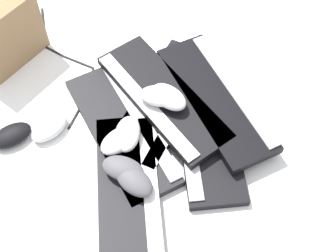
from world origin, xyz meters
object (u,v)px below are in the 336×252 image
Objects in this scene: keyboard_4 at (217,98)px; mouse_5 at (11,135)px; mouse_0 at (123,169)px; mouse_2 at (49,128)px; keyboard_0 at (164,103)px; mouse_4 at (160,96)px; mouse_3 at (127,134)px; mouse_7 at (119,140)px; mouse_1 at (134,181)px; keyboard_5 at (162,98)px; mouse_6 at (169,97)px; keyboard_1 at (122,130)px; keyboard_2 at (130,193)px; keyboard_3 at (206,130)px.

keyboard_4 is 4.04× the size of mouse_5.
mouse_0 is 0.25m from mouse_2.
keyboard_0 is 4.22× the size of mouse_4.
mouse_7 is (-0.02, 0.02, 0.00)m from mouse_3.
keyboard_4 is at bearing 92.40° from mouse_1.
mouse_2 is at bearing -12.33° from mouse_0.
mouse_0 reaches higher than keyboard_5.
mouse_4 is at bearing 8.16° from mouse_7.
mouse_5 is 0.43m from mouse_6.
mouse_3 is (-0.13, 0.07, 0.01)m from keyboard_5.
keyboard_1 and keyboard_2 have the same top height.
mouse_1 is 0.14m from mouse_3.
keyboard_2 is 0.27m from mouse_4.
mouse_2 is (-0.14, 0.29, 0.01)m from keyboard_0.
mouse_2 is 1.00× the size of mouse_7.
mouse_7 reaches higher than keyboard_3.
keyboard_5 reaches higher than mouse_5.
mouse_6 reaches higher than mouse_2.
keyboard_3 is at bearing -30.38° from mouse_5.
keyboard_4 reaches higher than keyboard_1.
keyboard_4 is at bearing -10.86° from keyboard_3.
mouse_6 is at bearing -11.73° from keyboard_2.
keyboard_4 reaches higher than keyboard_3.
mouse_2 is (0.10, 0.23, -0.03)m from mouse_0.
keyboard_2 is 4.22× the size of mouse_3.
keyboard_0 is at bearing 98.05° from keyboard_4.
mouse_3 is 0.15m from mouse_6.
mouse_7 is (-0.02, -0.20, 0.03)m from mouse_2.
keyboard_0 is 4.22× the size of mouse_5.
mouse_5 is (-0.18, 0.38, 0.01)m from keyboard_0.
keyboard_2 is 1.04× the size of keyboard_4.
keyboard_3 is 4.22× the size of mouse_3.
keyboard_5 is 3.84× the size of mouse_1.
keyboard_3 is 0.10m from keyboard_4.
mouse_1 is at bearing -28.90° from keyboard_2.
keyboard_5 is at bearing 11.38° from mouse_7.
mouse_4 is at bearing -92.65° from mouse_0.
mouse_0 is at bearing 132.40° from keyboard_3.
keyboard_1 is 3.99× the size of mouse_2.
keyboard_0 and keyboard_1 have the same top height.
keyboard_5 is 0.15m from mouse_3.
mouse_1 is (-0.26, 0.02, 0.01)m from keyboard_5.
mouse_1 is (0.02, -0.01, 0.04)m from keyboard_2.
keyboard_5 is at bearing 63.65° from keyboard_3.
keyboard_0 is at bearing -92.36° from mouse_0.
keyboard_0 is 1.06× the size of keyboard_1.
keyboard_1 is at bearing -146.97° from mouse_3.
mouse_4 is at bearing 107.12° from keyboard_4.
keyboard_4 is at bearing -81.95° from keyboard_0.
keyboard_2 is at bearing -59.57° from mouse_5.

